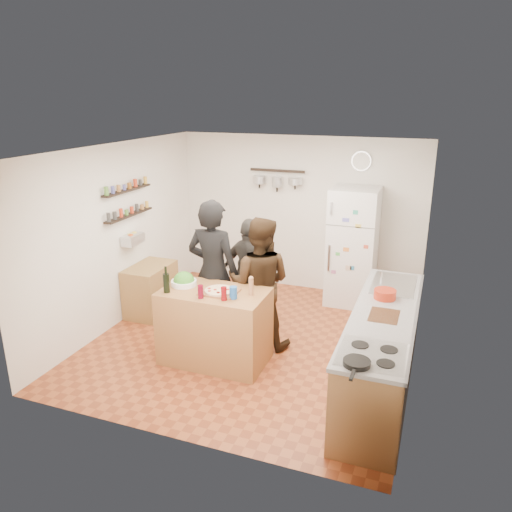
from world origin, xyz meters
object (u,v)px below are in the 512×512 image
at_px(salad_bowl, 184,283).
at_px(pepper_mill, 251,287).
at_px(person_center, 259,283).
at_px(wine_bottle, 166,283).
at_px(person_left, 213,273).
at_px(skillet, 357,363).
at_px(fridge, 352,247).
at_px(person_back, 250,273).
at_px(prep_island, 215,326).
at_px(counter_run, 382,352).
at_px(wall_clock, 361,161).
at_px(salt_canister, 233,293).
at_px(red_bowl, 385,294).
at_px(side_table, 151,289).

xyz_separation_m(salad_bowl, pepper_mill, (0.87, 0.00, 0.06)).
bearing_deg(person_center, wine_bottle, 35.76).
bearing_deg(person_left, wine_bottle, 71.05).
height_order(skillet, fridge, fridge).
height_order(person_back, fridge, fridge).
relative_size(prep_island, counter_run, 0.48).
height_order(person_left, wall_clock, wall_clock).
bearing_deg(prep_island, salt_canister, -21.80).
height_order(fridge, wall_clock, wall_clock).
height_order(skillet, wall_clock, wall_clock).
distance_m(person_left, person_back, 0.68).
height_order(red_bowl, wall_clock, wall_clock).
bearing_deg(skillet, side_table, 148.47).
relative_size(red_bowl, wall_clock, 0.82).
xyz_separation_m(prep_island, pepper_mill, (0.45, 0.05, 0.55)).
bearing_deg(salad_bowl, fridge, 55.07).
bearing_deg(wall_clock, salt_canister, -107.77).
distance_m(red_bowl, side_table, 3.48).
xyz_separation_m(person_back, fridge, (1.16, 1.31, 0.13)).
distance_m(salt_canister, person_left, 0.80).
bearing_deg(person_back, pepper_mill, 125.00).
distance_m(pepper_mill, person_left, 0.81).
relative_size(prep_island, red_bowl, 5.06).
bearing_deg(salad_bowl, counter_run, 0.71).
distance_m(skillet, red_bowl, 1.56).
xyz_separation_m(prep_island, fridge, (1.21, 2.38, 0.45)).
bearing_deg(skillet, person_back, 129.81).
bearing_deg(pepper_mill, salad_bowl, 180.00).
relative_size(pepper_mill, person_center, 0.11).
bearing_deg(salt_canister, wall_clock, 72.23).
xyz_separation_m(pepper_mill, salt_canister, (-0.15, -0.17, -0.02)).
bearing_deg(pepper_mill, skillet, -39.36).
relative_size(pepper_mill, red_bowl, 0.74).
relative_size(person_center, wall_clock, 5.67).
relative_size(salad_bowl, skillet, 1.30).
bearing_deg(salad_bowl, skillet, -26.88).
relative_size(salad_bowl, counter_run, 0.12).
bearing_deg(person_left, side_table, -18.40).
xyz_separation_m(person_back, side_table, (-1.53, -0.13, -0.40)).
xyz_separation_m(wine_bottle, person_center, (0.86, 0.80, -0.17)).
bearing_deg(skillet, fridge, 100.57).
relative_size(fridge, wall_clock, 6.00).
relative_size(pepper_mill, person_left, 0.10).
bearing_deg(prep_island, person_center, 58.29).
bearing_deg(counter_run, person_left, 169.63).
xyz_separation_m(wine_bottle, red_bowl, (2.41, 0.68, -0.05)).
xyz_separation_m(counter_run, wall_clock, (-0.75, 2.63, 1.70)).
height_order(counter_run, wall_clock, wall_clock).
height_order(person_center, person_back, person_center).
bearing_deg(person_back, salt_canister, 115.45).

